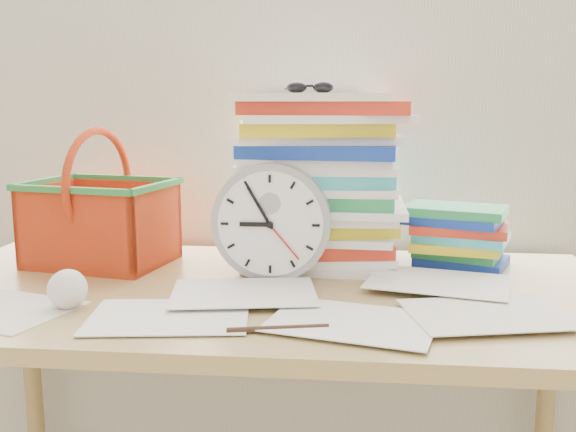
# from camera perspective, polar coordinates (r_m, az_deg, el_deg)

# --- Properties ---
(curtain) EXTENTS (2.40, 0.01, 2.50)m
(curtain) POSITION_cam_1_polar(r_m,az_deg,el_deg) (1.60, -0.53, 16.92)
(curtain) COLOR beige
(curtain) RESTS_ON room_shell
(desk) EXTENTS (1.40, 0.70, 0.75)m
(desk) POSITION_cam_1_polar(r_m,az_deg,el_deg) (1.29, -2.36, -9.55)
(desk) COLOR #A2854C
(desk) RESTS_ON ground
(paper_stack) EXTENTS (0.39, 0.33, 0.38)m
(paper_stack) POSITION_cam_1_polar(r_m,az_deg,el_deg) (1.43, 2.80, 3.24)
(paper_stack) COLOR white
(paper_stack) RESTS_ON desk
(clock) EXTENTS (0.24, 0.05, 0.24)m
(clock) POSITION_cam_1_polar(r_m,az_deg,el_deg) (1.29, -1.46, -0.53)
(clock) COLOR #949698
(clock) RESTS_ON desk
(sunglasses) EXTENTS (0.13, 0.11, 0.03)m
(sunglasses) POSITION_cam_1_polar(r_m,az_deg,el_deg) (1.39, 1.97, 11.37)
(sunglasses) COLOR black
(sunglasses) RESTS_ON paper_stack
(book_stack) EXTENTS (0.28, 0.24, 0.14)m
(book_stack) POSITION_cam_1_polar(r_m,az_deg,el_deg) (1.46, 14.78, -1.72)
(book_stack) COLOR white
(book_stack) RESTS_ON desk
(basket) EXTENTS (0.34, 0.28, 0.30)m
(basket) POSITION_cam_1_polar(r_m,az_deg,el_deg) (1.48, -16.38, 1.55)
(basket) COLOR red
(basket) RESTS_ON desk
(crumpled_ball) EXTENTS (0.07, 0.07, 0.07)m
(crumpled_ball) POSITION_cam_1_polar(r_m,az_deg,el_deg) (1.20, -19.04, -6.14)
(crumpled_ball) COLOR white
(crumpled_ball) RESTS_ON desk
(pen) EXTENTS (0.16, 0.05, 0.01)m
(pen) POSITION_cam_1_polar(r_m,az_deg,el_deg) (1.03, -0.90, -10.00)
(pen) COLOR black
(pen) RESTS_ON desk
(scattered_papers) EXTENTS (1.26, 0.42, 0.02)m
(scattered_papers) POSITION_cam_1_polar(r_m,az_deg,el_deg) (1.26, -2.38, -6.10)
(scattered_papers) COLOR white
(scattered_papers) RESTS_ON desk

